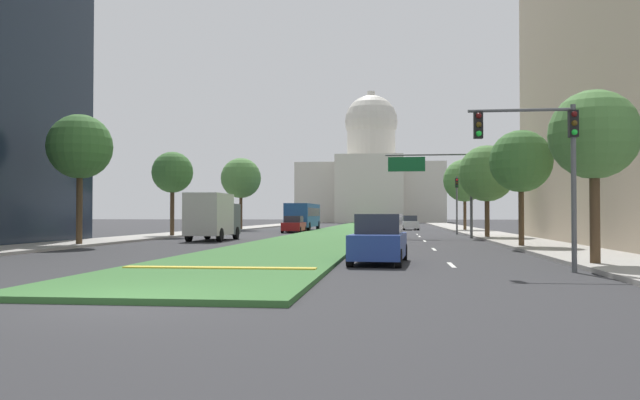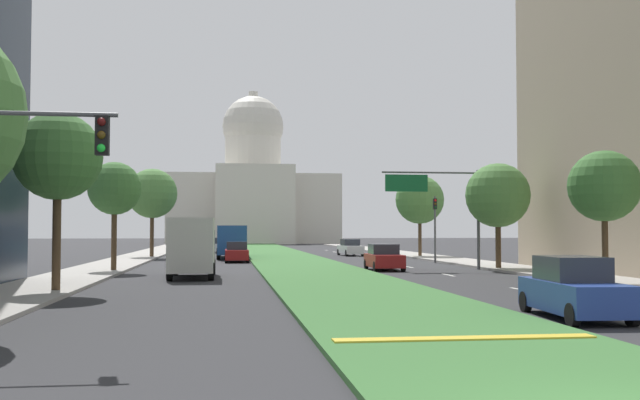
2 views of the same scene
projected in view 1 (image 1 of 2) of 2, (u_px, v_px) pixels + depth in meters
ground_plane at (351, 229)px, 80.09m from camera, size 298.43×298.43×0.00m
grass_median at (347, 230)px, 73.36m from camera, size 6.66×122.08×0.14m
median_curb_nose at (219, 268)px, 19.81m from camera, size 5.99×0.50×0.04m
lane_dashes_right at (417, 234)px, 58.12m from camera, size 0.16×74.26×0.01m
sidewalk_left at (216, 231)px, 68.16m from camera, size 4.00×122.08×0.15m
sidewalk_right at (475, 231)px, 65.09m from camera, size 4.00×122.08×0.15m
capitol_building at (371, 179)px, 146.85m from camera, size 32.41×24.20×29.95m
traffic_light_near_right at (545, 150)px, 20.10m from camera, size 3.34×0.35×5.20m
traffic_light_far_right at (457, 197)px, 57.73m from camera, size 0.28×0.35×5.20m
overhead_guide_sign at (438, 176)px, 48.80m from camera, size 6.51×0.20×6.50m
street_tree_right_near at (594, 136)px, 21.91m from camera, size 3.02×3.02×6.01m
street_tree_left_mid at (80, 147)px, 36.17m from camera, size 3.60×3.60×7.39m
street_tree_right_mid at (521, 162)px, 34.19m from camera, size 3.29×3.29×6.25m
street_tree_left_far at (172, 173)px, 50.97m from camera, size 3.24×3.24×6.74m
street_tree_right_far at (487, 174)px, 47.66m from camera, size 4.15×4.15×6.89m
street_tree_left_distant at (241, 178)px, 73.46m from camera, size 4.56×4.56×8.20m
street_tree_right_distant at (465, 181)px, 69.05m from camera, size 4.55×4.55×7.69m
sedan_lead_stopped at (379, 240)px, 23.66m from camera, size 2.13×4.65×1.80m
sedan_midblock at (387, 228)px, 49.19m from camera, size 2.06×4.36×1.67m
sedan_distant at (294, 225)px, 63.06m from camera, size 1.89×4.54×1.64m
sedan_far_horizon at (410, 223)px, 74.86m from camera, size 2.05×4.73×1.66m
sedan_very_far at (302, 222)px, 87.23m from camera, size 1.91×4.51×1.70m
box_truck_delivery at (213, 216)px, 44.45m from camera, size 2.40×6.40×3.20m
city_bus at (303, 215)px, 71.68m from camera, size 2.62×11.00×2.95m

